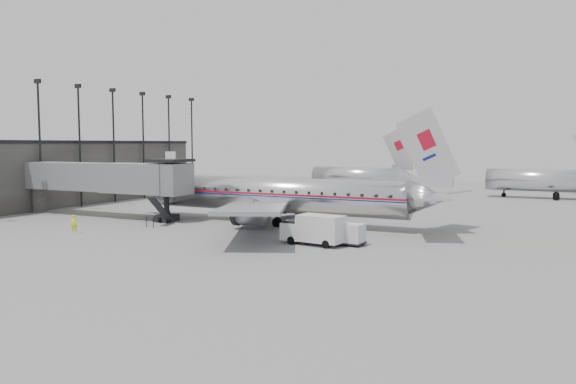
# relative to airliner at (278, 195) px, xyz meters

# --- Properties ---
(ground) EXTENTS (160.00, 160.00, 0.00)m
(ground) POSITION_rel_airliner_xyz_m (-1.38, -7.50, -2.80)
(ground) COLOR slate
(ground) RESTS_ON ground
(terminal) EXTENTS (12.00, 46.00, 8.00)m
(terminal) POSITION_rel_airliner_xyz_m (-35.38, 2.50, 1.20)
(terminal) COLOR #363431
(terminal) RESTS_ON ground
(apron_line) EXTENTS (60.00, 0.15, 0.01)m
(apron_line) POSITION_rel_airliner_xyz_m (1.62, -1.50, -2.79)
(apron_line) COLOR gold
(apron_line) RESTS_ON ground
(jet_bridge) EXTENTS (21.00, 6.20, 7.10)m
(jet_bridge) POSITION_rel_airliner_xyz_m (-18.04, -3.83, 1.38)
(jet_bridge) COLOR #585A5C
(jet_bridge) RESTS_ON ground
(floodlight_masts) EXTENTS (0.90, 42.25, 15.25)m
(floodlight_masts) POSITION_rel_airliner_xyz_m (-28.88, 5.50, 5.57)
(floodlight_masts) COLOR black
(floodlight_masts) RESTS_ON ground
(distant_aircraft_near) EXTENTS (16.39, 3.20, 10.26)m
(distant_aircraft_near) POSITION_rel_airliner_xyz_m (-3.17, 34.50, -0.06)
(distant_aircraft_near) COLOR silver
(distant_aircraft_near) RESTS_ON ground
(distant_aircraft_mid) EXTENTS (16.39, 3.20, 10.26)m
(distant_aircraft_mid) POSITION_rel_airliner_xyz_m (22.83, 38.50, -0.06)
(distant_aircraft_mid) COLOR silver
(distant_aircraft_mid) RESTS_ON ground
(airliner) EXTENTS (35.13, 32.57, 11.11)m
(airliner) POSITION_rel_airliner_xyz_m (0.00, 0.00, 0.00)
(airliner) COLOR silver
(airliner) RESTS_ON ground
(service_van) EXTENTS (5.24, 2.61, 2.36)m
(service_van) POSITION_rel_airliner_xyz_m (7.87, -9.49, -1.55)
(service_van) COLOR silver
(service_van) RESTS_ON ground
(baggage_cart_navy) EXTENTS (2.44, 2.01, 1.73)m
(baggage_cart_navy) POSITION_rel_airliner_xyz_m (7.91, -7.75, -1.88)
(baggage_cart_navy) COLOR #0D1836
(baggage_cart_navy) RESTS_ON ground
(baggage_cart_white) EXTENTS (2.30, 1.84, 1.69)m
(baggage_cart_white) POSITION_rel_airliner_xyz_m (10.55, -8.54, -1.90)
(baggage_cart_white) COLOR silver
(baggage_cart_white) RESTS_ON ground
(ramp_worker) EXTENTS (0.71, 0.68, 1.64)m
(ramp_worker) POSITION_rel_airliner_xyz_m (-13.38, -13.50, -1.98)
(ramp_worker) COLOR #E0F81D
(ramp_worker) RESTS_ON ground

